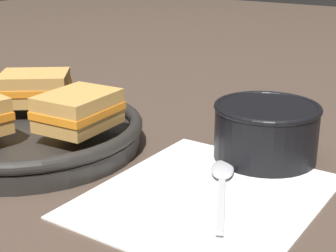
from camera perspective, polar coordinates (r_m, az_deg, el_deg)
The scene contains 7 objects.
ground_plane at distance 0.64m, azimuth -0.80°, elevation -5.27°, with size 4.00×4.00×0.00m, color #47382D.
napkin at distance 0.58m, azimuth 4.30°, elevation -7.65°, with size 0.29×0.25×0.00m.
soup_bowl at distance 0.68m, azimuth 10.81°, elevation -0.27°, with size 0.14×0.14×0.08m.
spoon at distance 0.61m, azimuth 6.02°, elevation -5.74°, with size 0.16×0.10×0.01m.
skillet at distance 0.74m, azimuth -15.17°, elevation -0.77°, with size 0.31×0.42×0.04m.
sandwich_near_left at distance 0.80m, azimuth -14.53°, elevation 4.12°, with size 0.13×0.13×0.05m.
sandwich_far_left at distance 0.68m, azimuth -9.90°, elevation 1.74°, with size 0.11×0.09×0.05m.
Camera 1 is at (-0.46, -0.36, 0.27)m, focal length 55.00 mm.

